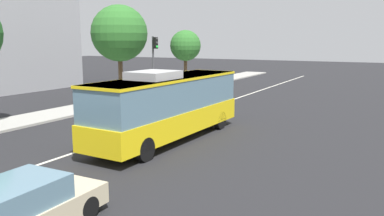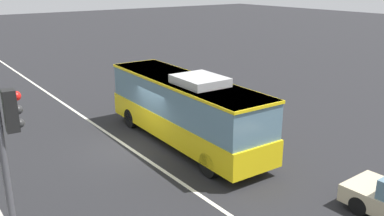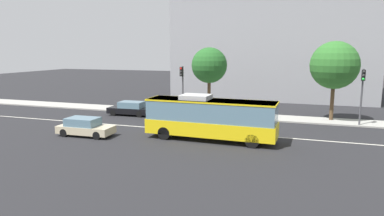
% 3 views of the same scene
% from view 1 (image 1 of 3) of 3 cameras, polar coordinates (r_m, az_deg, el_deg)
% --- Properties ---
extents(ground_plane, '(160.00, 160.00, 0.00)m').
position_cam_1_polar(ground_plane, '(21.34, -7.35, -3.25)').
color(ground_plane, black).
extents(sidewalk_kerb, '(80.00, 3.10, 0.14)m').
position_cam_1_polar(sidewalk_kerb, '(26.46, -20.80, -1.11)').
color(sidewalk_kerb, '#9E9B93').
rests_on(sidewalk_kerb, ground_plane).
extents(lane_centre_line, '(76.00, 0.16, 0.01)m').
position_cam_1_polar(lane_centre_line, '(21.34, -7.36, -3.24)').
color(lane_centre_line, silver).
rests_on(lane_centre_line, ground_plane).
extents(transit_bus, '(10.07, 2.78, 3.46)m').
position_cam_1_polar(transit_bus, '(18.80, -3.49, 0.66)').
color(transit_bus, yellow).
rests_on(transit_bus, ground_plane).
extents(sedan_beige, '(4.55, 1.92, 1.46)m').
position_cam_1_polar(sedan_beige, '(10.67, -24.32, -13.55)').
color(sedan_beige, '#C6B793').
rests_on(sedan_beige, ground_plane).
extents(traffic_light_mid_block, '(0.34, 0.62, 5.20)m').
position_cam_1_polar(traffic_light_mid_block, '(33.06, -5.55, 7.64)').
color(traffic_light_mid_block, '#47474C').
rests_on(traffic_light_mid_block, ground_plane).
extents(street_tree_kerbside_left, '(4.55, 4.55, 7.70)m').
position_cam_1_polar(street_tree_kerbside_left, '(32.32, -10.65, 10.75)').
color(street_tree_kerbside_left, '#4C3823').
rests_on(street_tree_kerbside_left, ground_plane).
extents(street_tree_kerbside_right, '(3.27, 3.27, 5.97)m').
position_cam_1_polar(street_tree_kerbside_right, '(41.73, -0.97, 9.15)').
color(street_tree_kerbside_right, '#4C3823').
rests_on(street_tree_kerbside_right, ground_plane).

